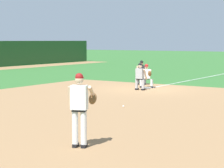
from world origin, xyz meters
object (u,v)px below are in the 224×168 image
object	(u,v)px
first_base_bag	(146,88)
baseball	(123,106)
baserunner	(140,75)
pitcher	(80,105)
first_baseman	(147,75)
umpire	(142,72)

from	to	relation	value
first_base_bag	baseball	bearing A→B (deg)	-159.29
baseball	baserunner	world-z (taller)	baserunner
first_base_bag	baseball	world-z (taller)	first_base_bag
first_base_bag	pitcher	xyz separation A→B (m)	(-12.43, -4.91, 1.01)
first_base_bag	first_baseman	xyz separation A→B (m)	(0.53, 0.28, 0.69)
baseball	first_baseman	bearing A→B (deg)	21.28
baseball	pitcher	bearing A→B (deg)	-157.63
first_base_bag	pitcher	distance (m)	13.41
baserunner	pitcher	bearing A→B (deg)	-157.25
pitcher	first_baseman	bearing A→B (deg)	21.80
first_base_bag	umpire	xyz separation A→B (m)	(1.88, 1.36, 0.75)
first_base_bag	umpire	bearing A→B (deg)	35.87
umpire	baseball	bearing A→B (deg)	-155.40
first_base_bag	baseball	xyz separation A→B (m)	(-6.27, -2.37, -0.01)
first_baseman	baserunner	bearing A→B (deg)	-167.96
baseball	umpire	distance (m)	9.00
pitcher	baserunner	bearing A→B (deg)	22.75
first_baseman	baserunner	world-z (taller)	baserunner
first_base_bag	first_baseman	distance (m)	0.91
baserunner	baseball	bearing A→B (deg)	-156.82
first_baseman	umpire	world-z (taller)	umpire
first_base_bag	first_baseman	bearing A→B (deg)	27.71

